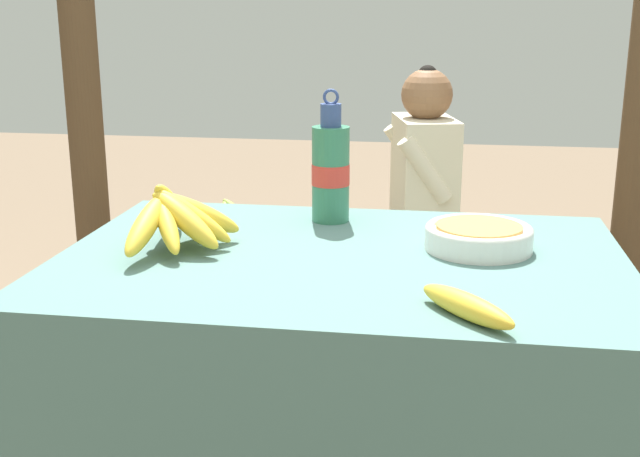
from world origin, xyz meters
The scene contains 8 objects.
market_counter centered at (0.00, 0.00, 0.38)m, with size 1.13×0.78×0.75m.
banana_bunch_ripe centered at (-0.34, 0.00, 0.82)m, with size 0.20×0.34×0.15m.
serving_bowl centered at (0.27, 0.08, 0.78)m, with size 0.22×0.22×0.05m.
water_bottle centered at (-0.06, 0.27, 0.87)m, with size 0.09×0.09×0.30m.
loose_banana_front centered at (0.24, -0.30, 0.77)m, with size 0.17×0.18×0.04m.
wooden_bench centered at (-0.19, 1.46, 0.32)m, with size 1.70×0.32×0.38m.
seated_vendor centered at (0.08, 1.42, 0.59)m, with size 0.45×0.42×1.03m.
banana_bunch_green centered at (-0.62, 1.47, 0.44)m, with size 0.18×0.30×0.14m.
Camera 1 is at (0.19, -1.51, 1.23)m, focal length 45.00 mm.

